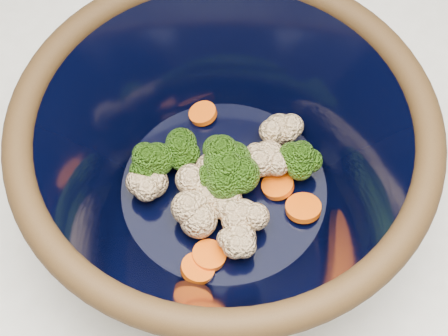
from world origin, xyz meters
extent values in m
cylinder|color=black|center=(-0.11, 0.01, 0.91)|extent=(0.20, 0.20, 0.01)
torus|color=black|center=(-0.11, 0.01, 1.04)|extent=(0.34, 0.34, 0.02)
cylinder|color=black|center=(-0.11, 0.01, 0.93)|extent=(0.19, 0.19, 0.00)
cylinder|color=#608442|center=(-0.04, 0.02, 0.94)|extent=(0.01, 0.01, 0.02)
ellipsoid|color=#3A6C14|center=(-0.04, 0.02, 0.96)|extent=(0.04, 0.04, 0.03)
cylinder|color=#608442|center=(-0.15, 0.04, 0.94)|extent=(0.01, 0.01, 0.02)
ellipsoid|color=#3A6C14|center=(-0.15, 0.04, 0.96)|extent=(0.04, 0.04, 0.03)
cylinder|color=#608442|center=(-0.11, 0.02, 0.94)|extent=(0.01, 0.01, 0.02)
ellipsoid|color=#3A6C14|center=(-0.11, 0.02, 0.97)|extent=(0.05, 0.05, 0.04)
cylinder|color=#608442|center=(-0.11, 0.01, 0.94)|extent=(0.01, 0.01, 0.02)
ellipsoid|color=#3A6C14|center=(-0.11, 0.01, 0.97)|extent=(0.04, 0.04, 0.04)
cylinder|color=#608442|center=(-0.11, 0.01, 0.94)|extent=(0.01, 0.01, 0.02)
ellipsoid|color=#3A6C14|center=(-0.11, 0.01, 0.97)|extent=(0.04, 0.04, 0.04)
cylinder|color=#608442|center=(-0.18, 0.02, 0.94)|extent=(0.01, 0.01, 0.02)
ellipsoid|color=#3A6C14|center=(-0.18, 0.02, 0.96)|extent=(0.04, 0.04, 0.03)
cylinder|color=#608442|center=(-0.11, 0.01, 0.94)|extent=(0.01, 0.01, 0.02)
ellipsoid|color=#3A6C14|center=(-0.11, 0.01, 0.97)|extent=(0.05, 0.05, 0.04)
sphere|color=beige|center=(-0.12, -0.01, 0.95)|extent=(0.03, 0.03, 0.03)
sphere|color=beige|center=(-0.18, 0.01, 0.95)|extent=(0.03, 0.03, 0.03)
sphere|color=beige|center=(-0.07, 0.03, 0.95)|extent=(0.03, 0.03, 0.03)
sphere|color=beige|center=(-0.13, 0.01, 0.95)|extent=(0.03, 0.03, 0.03)
sphere|color=beige|center=(-0.10, -0.05, 0.95)|extent=(0.03, 0.03, 0.03)
sphere|color=beige|center=(-0.11, 0.01, 0.95)|extent=(0.03, 0.03, 0.03)
sphere|color=beige|center=(-0.10, -0.03, 0.95)|extent=(0.03, 0.03, 0.03)
sphere|color=beige|center=(-0.13, -0.03, 0.95)|extent=(0.03, 0.03, 0.03)
sphere|color=beige|center=(-0.06, 0.06, 0.95)|extent=(0.03, 0.03, 0.03)
cylinder|color=#F85D0A|center=(-0.14, -0.07, 0.94)|extent=(0.03, 0.03, 0.01)
cylinder|color=#F85D0A|center=(-0.13, -0.06, 0.94)|extent=(0.03, 0.03, 0.01)
cylinder|color=#F85D0A|center=(-0.06, 0.01, 0.94)|extent=(0.03, 0.03, 0.01)
cylinder|color=#F85D0A|center=(-0.04, -0.01, 0.94)|extent=(0.03, 0.03, 0.01)
cylinder|color=#F85D0A|center=(-0.13, 0.09, 0.94)|extent=(0.03, 0.03, 0.01)
camera|label=1|loc=(-0.12, -0.26, 1.43)|focal=50.00mm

